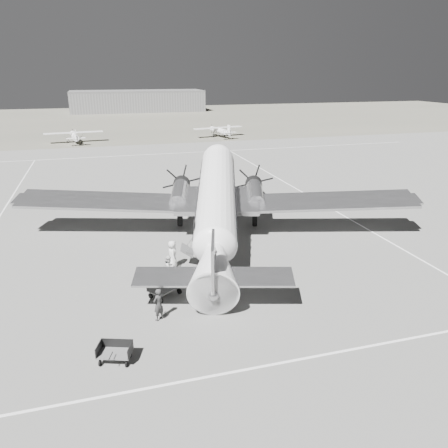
{
  "coord_description": "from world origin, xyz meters",
  "views": [
    {
      "loc": [
        -8.92,
        -29.06,
        12.38
      ],
      "look_at": [
        -0.83,
        -1.15,
        2.2
      ],
      "focal_mm": 35.0,
      "sensor_mm": 36.0,
      "label": 1
    }
  ],
  "objects_px": {
    "baggage_cart_far": "(115,353)",
    "light_plane_left": "(74,137)",
    "baggage_cart_near": "(165,288)",
    "passenger": "(172,254)",
    "dc3_airliner": "(217,205)",
    "light_plane_right": "(219,132)",
    "hangar_main": "(138,101)",
    "ramp_agent": "(169,268)",
    "ground_crew": "(158,304)"
  },
  "relations": [
    {
      "from": "dc3_airliner",
      "to": "baggage_cart_far",
      "type": "relative_size",
      "value": 20.43
    },
    {
      "from": "baggage_cart_far",
      "to": "passenger",
      "type": "relative_size",
      "value": 0.83
    },
    {
      "from": "ground_crew",
      "to": "light_plane_left",
      "type": "bearing_deg",
      "value": -121.87
    },
    {
      "from": "dc3_airliner",
      "to": "baggage_cart_far",
      "type": "distance_m",
      "value": 15.29
    },
    {
      "from": "dc3_airliner",
      "to": "baggage_cart_near",
      "type": "height_order",
      "value": "dc3_airliner"
    },
    {
      "from": "dc3_airliner",
      "to": "light_plane_left",
      "type": "xyz_separation_m",
      "value": [
        -12.0,
        54.92,
        -1.96
      ]
    },
    {
      "from": "hangar_main",
      "to": "passenger",
      "type": "bearing_deg",
      "value": -94.57
    },
    {
      "from": "hangar_main",
      "to": "light_plane_left",
      "type": "height_order",
      "value": "hangar_main"
    },
    {
      "from": "baggage_cart_near",
      "to": "passenger",
      "type": "xyz_separation_m",
      "value": [
        1.11,
        3.82,
        0.41
      ]
    },
    {
      "from": "passenger",
      "to": "light_plane_right",
      "type": "bearing_deg",
      "value": -16.8
    },
    {
      "from": "ramp_agent",
      "to": "passenger",
      "type": "height_order",
      "value": "passenger"
    },
    {
      "from": "light_plane_left",
      "to": "ramp_agent",
      "type": "height_order",
      "value": "light_plane_left"
    },
    {
      "from": "dc3_airliner",
      "to": "baggage_cart_far",
      "type": "xyz_separation_m",
      "value": [
        -8.18,
        -12.64,
        -2.61
      ]
    },
    {
      "from": "dc3_airliner",
      "to": "passenger",
      "type": "bearing_deg",
      "value": -123.08
    },
    {
      "from": "hangar_main",
      "to": "baggage_cart_near",
      "type": "xyz_separation_m",
      "value": [
        -10.92,
        -126.39,
        -2.76
      ]
    },
    {
      "from": "baggage_cart_near",
      "to": "ground_crew",
      "type": "relative_size",
      "value": 1.06
    },
    {
      "from": "passenger",
      "to": "ramp_agent",
      "type": "bearing_deg",
      "value": 165.47
    },
    {
      "from": "baggage_cart_far",
      "to": "hangar_main",
      "type": "bearing_deg",
      "value": 103.23
    },
    {
      "from": "baggage_cart_far",
      "to": "passenger",
      "type": "height_order",
      "value": "passenger"
    },
    {
      "from": "light_plane_right",
      "to": "ground_crew",
      "type": "height_order",
      "value": "light_plane_right"
    },
    {
      "from": "hangar_main",
      "to": "baggage_cart_near",
      "type": "relative_size",
      "value": 22.02
    },
    {
      "from": "dc3_airliner",
      "to": "passenger",
      "type": "xyz_separation_m",
      "value": [
        -3.97,
        -3.42,
        -2.11
      ]
    },
    {
      "from": "ground_crew",
      "to": "hangar_main",
      "type": "bearing_deg",
      "value": -132.51
    },
    {
      "from": "light_plane_right",
      "to": "baggage_cart_near",
      "type": "bearing_deg",
      "value": -120.31
    },
    {
      "from": "baggage_cart_near",
      "to": "baggage_cart_far",
      "type": "distance_m",
      "value": 6.23
    },
    {
      "from": "baggage_cart_far",
      "to": "passenger",
      "type": "xyz_separation_m",
      "value": [
        4.21,
        9.22,
        0.5
      ]
    },
    {
      "from": "hangar_main",
      "to": "baggage_cart_far",
      "type": "bearing_deg",
      "value": -96.07
    },
    {
      "from": "light_plane_left",
      "to": "ramp_agent",
      "type": "relative_size",
      "value": 6.55
    },
    {
      "from": "dc3_airliner",
      "to": "baggage_cart_near",
      "type": "xyz_separation_m",
      "value": [
        -5.09,
        -7.24,
        -2.51
      ]
    },
    {
      "from": "light_plane_right",
      "to": "baggage_cart_near",
      "type": "xyz_separation_m",
      "value": [
        -20.56,
        -62.0,
        -0.54
      ]
    },
    {
      "from": "light_plane_right",
      "to": "ground_crew",
      "type": "xyz_separation_m",
      "value": [
        -21.27,
        -64.43,
        -0.18
      ]
    },
    {
      "from": "baggage_cart_near",
      "to": "passenger",
      "type": "relative_size",
      "value": 1.01
    },
    {
      "from": "baggage_cart_far",
      "to": "dc3_airliner",
      "type": "bearing_deg",
      "value": 76.38
    },
    {
      "from": "hangar_main",
      "to": "ground_crew",
      "type": "distance_m",
      "value": 129.37
    },
    {
      "from": "baggage_cart_far",
      "to": "ground_crew",
      "type": "xyz_separation_m",
      "value": [
        2.39,
        2.97,
        0.46
      ]
    },
    {
      "from": "ground_crew",
      "to": "ramp_agent",
      "type": "bearing_deg",
      "value": -143.57
    },
    {
      "from": "hangar_main",
      "to": "light_plane_left",
      "type": "relative_size",
      "value": 4.01
    },
    {
      "from": "dc3_airliner",
      "to": "ground_crew",
      "type": "relative_size",
      "value": 17.84
    },
    {
      "from": "light_plane_left",
      "to": "ground_crew",
      "type": "xyz_separation_m",
      "value": [
        6.2,
        -64.59,
        -0.19
      ]
    },
    {
      "from": "baggage_cart_near",
      "to": "ramp_agent",
      "type": "bearing_deg",
      "value": 40.2
    },
    {
      "from": "baggage_cart_far",
      "to": "light_plane_left",
      "type": "bearing_deg",
      "value": 112.53
    },
    {
      "from": "ground_crew",
      "to": "ramp_agent",
      "type": "xyz_separation_m",
      "value": [
        1.32,
        4.53,
        -0.1
      ]
    },
    {
      "from": "hangar_main",
      "to": "light_plane_right",
      "type": "distance_m",
      "value": 65.15
    },
    {
      "from": "hangar_main",
      "to": "ramp_agent",
      "type": "relative_size",
      "value": 26.24
    },
    {
      "from": "light_plane_left",
      "to": "passenger",
      "type": "xyz_separation_m",
      "value": [
        8.02,
        -58.34,
        -0.14
      ]
    },
    {
      "from": "light_plane_right",
      "to": "passenger",
      "type": "xyz_separation_m",
      "value": [
        -19.45,
        -58.18,
        -0.13
      ]
    },
    {
      "from": "baggage_cart_near",
      "to": "passenger",
      "type": "distance_m",
      "value": 4.0
    },
    {
      "from": "hangar_main",
      "to": "light_plane_left",
      "type": "xyz_separation_m",
      "value": [
        -17.83,
        -64.24,
        -2.21
      ]
    },
    {
      "from": "dc3_airliner",
      "to": "ground_crew",
      "type": "height_order",
      "value": "dc3_airliner"
    },
    {
      "from": "light_plane_left",
      "to": "passenger",
      "type": "relative_size",
      "value": 5.55
    }
  ]
}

